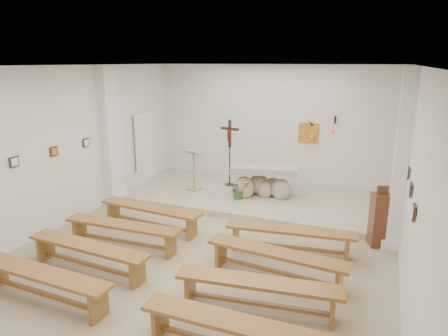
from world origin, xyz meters
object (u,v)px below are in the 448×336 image
at_px(bench_right_front, 290,235).
at_px(bench_left_third, 88,251).
at_px(bench_right_second, 276,258).
at_px(lectern, 193,170).
at_px(bench_left_front, 150,212).
at_px(bench_left_second, 123,230).
at_px(bench_right_third, 258,288).
at_px(altar, 263,184).
at_px(donation_pedestal, 380,220).
at_px(bench_right_fourth, 234,330).
at_px(bench_left_fourth, 43,279).
at_px(crucifix_stand, 230,148).

height_order(bench_right_front, bench_left_third, same).
bearing_deg(bench_right_second, lectern, 138.73).
distance_m(lectern, bench_left_front, 2.45).
relative_size(bench_left_second, bench_right_third, 0.99).
height_order(altar, bench_left_second, altar).
bearing_deg(donation_pedestal, bench_left_front, 171.98).
xyz_separation_m(bench_right_second, bench_right_fourth, (0.00, -1.99, 0.00)).
height_order(donation_pedestal, bench_right_front, donation_pedestal).
relative_size(donation_pedestal, bench_right_second, 0.51).
height_order(altar, bench_left_fourth, altar).
xyz_separation_m(altar, bench_right_third, (1.34, -4.64, -0.10)).
bearing_deg(crucifix_stand, bench_left_second, -87.78).
bearing_deg(bench_left_third, bench_left_front, 93.33).
bearing_deg(bench_right_front, bench_left_third, -154.55).
bearing_deg(crucifix_stand, bench_right_fourth, -57.76).
bearing_deg(bench_right_second, bench_left_fourth, -141.95).
xyz_separation_m(bench_right_third, bench_right_fourth, (0.00, -1.00, 0.00)).
bearing_deg(bench_right_front, bench_right_second, -97.35).
relative_size(bench_left_front, bench_right_second, 1.00).
bearing_deg(bench_left_fourth, bench_right_front, 45.81).
bearing_deg(bench_right_second, donation_pedestal, 57.66).
relative_size(crucifix_stand, bench_left_fourth, 0.77).
xyz_separation_m(bench_right_front, bench_left_second, (-3.09, -1.00, 0.00)).
height_order(crucifix_stand, bench_right_front, crucifix_stand).
bearing_deg(bench_left_fourth, donation_pedestal, 42.58).
xyz_separation_m(crucifix_stand, bench_left_third, (-0.60, -5.20, -0.85)).
xyz_separation_m(bench_right_third, bench_left_fourth, (-3.09, -1.00, 0.00)).
relative_size(bench_left_second, bench_left_third, 1.00).
xyz_separation_m(donation_pedestal, bench_right_third, (-1.55, -3.01, -0.17)).
bearing_deg(lectern, bench_right_front, -21.03).
height_order(altar, bench_right_second, altar).
bearing_deg(bench_right_second, altar, 115.43).
bearing_deg(altar, bench_left_third, -124.50).
distance_m(altar, crucifix_stand, 1.48).
distance_m(bench_left_fourth, bench_right_fourth, 3.09).
bearing_deg(crucifix_stand, bench_right_third, -54.06).
height_order(crucifix_stand, bench_left_front, crucifix_stand).
xyz_separation_m(altar, crucifix_stand, (-1.16, 0.56, 0.74)).
bearing_deg(bench_right_second, bench_left_second, -174.74).
height_order(donation_pedestal, bench_right_third, donation_pedestal).
distance_m(bench_left_front, bench_left_fourth, 2.99).
xyz_separation_m(bench_left_third, bench_right_third, (3.09, -0.00, 0.00)).
xyz_separation_m(bench_left_second, bench_left_fourth, (0.00, -1.99, 0.00)).
relative_size(altar, bench_left_front, 0.74).
relative_size(donation_pedestal, bench_left_fourth, 0.51).
bearing_deg(altar, bench_right_third, -87.71).
relative_size(lectern, bench_left_fourth, 0.47).
distance_m(bench_right_third, bench_right_fourth, 1.00).
relative_size(bench_right_front, bench_right_second, 1.00).
bearing_deg(donation_pedestal, bench_left_fourth, -159.60).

